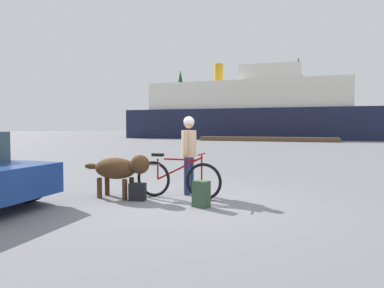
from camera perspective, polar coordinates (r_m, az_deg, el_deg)
ground_plane at (r=6.54m, az=-0.98°, el=-9.80°), size 160.00×160.00×0.00m
bicycle at (r=6.79m, az=-2.53°, el=-5.92°), size 1.82×0.44×0.92m
person_cyclist at (r=7.15m, az=-0.53°, el=-0.65°), size 0.32×0.53×1.66m
dog at (r=6.95m, az=-12.17°, el=-4.12°), size 1.48×0.51×0.89m
backpack at (r=6.08m, az=1.58°, el=-8.48°), size 0.33×0.27×0.48m
handbag_pannier at (r=6.70m, az=-9.25°, el=-8.02°), size 0.35×0.24×0.34m
dock_pier at (r=33.99m, az=12.63°, el=0.85°), size 13.21×2.49×0.40m
ferry_boat at (r=40.82m, az=9.36°, el=5.46°), size 28.41×7.33×9.04m
sailboat_moored at (r=41.56m, az=6.00°, el=1.69°), size 6.85×1.92×6.94m
pine_tree_far_left at (r=57.99m, az=-1.98°, el=8.58°), size 2.94×2.94×11.04m
pine_tree_center at (r=53.74m, az=17.56°, el=8.91°), size 4.15×4.15×11.83m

